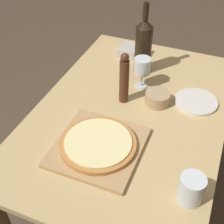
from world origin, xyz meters
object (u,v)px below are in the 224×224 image
at_px(pepper_mill, 124,79).
at_px(wine_glass, 142,67).
at_px(wine_bottle, 143,46).
at_px(small_bowl, 157,98).
at_px(pizza, 98,143).

xyz_separation_m(pepper_mill, wine_glass, (0.04, 0.14, -0.01)).
bearing_deg(wine_glass, wine_bottle, 106.72).
xyz_separation_m(wine_bottle, wine_glass, (0.04, -0.13, -0.04)).
bearing_deg(wine_bottle, small_bowl, -57.03).
distance_m(pizza, small_bowl, 0.39).
height_order(pepper_mill, small_bowl, pepper_mill).
distance_m(pizza, pepper_mill, 0.34).
height_order(pizza, wine_bottle, wine_bottle).
distance_m(pizza, wine_glass, 0.48).
height_order(wine_glass, small_bowl, wine_glass).
xyz_separation_m(pizza, small_bowl, (0.14, 0.37, -0.00)).
height_order(pepper_mill, wine_glass, pepper_mill).
bearing_deg(wine_glass, pizza, -93.31).
xyz_separation_m(pizza, pepper_mill, (-0.01, 0.33, 0.09)).
bearing_deg(small_bowl, wine_bottle, 122.97).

